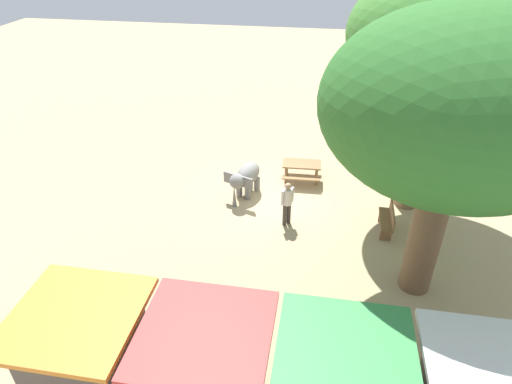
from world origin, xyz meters
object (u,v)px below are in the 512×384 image
object	(u,v)px
elephant	(246,177)
market_stall_red	(208,378)
person_handler	(287,201)
picnic_table_near	(302,168)
shade_tree_main	(458,109)
market_stall_orange	(88,360)
shade_tree_secondary	(441,39)
wooden_bench	(388,219)

from	to	relation	value
elephant	market_stall_red	xyz separation A→B (m)	(-0.86, 8.63, 0.35)
person_handler	market_stall_red	world-z (taller)	market_stall_red
person_handler	picnic_table_near	distance (m)	3.06
market_stall_red	person_handler	bearing A→B (deg)	-96.91
person_handler	picnic_table_near	bearing A→B (deg)	-48.58
elephant	shade_tree_main	world-z (taller)	shade_tree_main
market_stall_orange	elephant	bearing A→B (deg)	-101.37
shade_tree_secondary	picnic_table_near	bearing A→B (deg)	-14.65
shade_tree_main	market_stall_orange	distance (m)	9.73
wooden_bench	picnic_table_near	world-z (taller)	wooden_bench
person_handler	wooden_bench	world-z (taller)	person_handler
person_handler	shade_tree_main	bearing A→B (deg)	-164.79
shade_tree_main	market_stall_orange	bearing A→B (deg)	32.33
shade_tree_secondary	wooden_bench	world-z (taller)	shade_tree_secondary
elephant	wooden_bench	xyz separation A→B (m)	(-5.09, 1.42, -0.32)
shade_tree_secondary	market_stall_orange	bearing A→B (deg)	49.75
picnic_table_near	market_stall_red	world-z (taller)	market_stall_red
shade_tree_main	picnic_table_near	xyz separation A→B (m)	(3.68, -5.41, -4.80)
shade_tree_secondary	market_stall_orange	xyz separation A→B (m)	(7.67, 9.06, -4.78)
picnic_table_near	market_stall_red	bearing A→B (deg)	-98.76
wooden_bench	picnic_table_near	distance (m)	4.24
elephant	market_stall_orange	size ratio (longest dim) A/B	0.71
elephant	person_handler	world-z (taller)	person_handler
shade_tree_main	market_stall_orange	size ratio (longest dim) A/B	3.05
elephant	shade_tree_main	bearing A→B (deg)	74.35
market_stall_red	market_stall_orange	world-z (taller)	same
shade_tree_main	market_stall_red	world-z (taller)	shade_tree_main
elephant	market_stall_orange	xyz separation A→B (m)	(1.74, 8.63, 0.35)
shade_tree_secondary	picnic_table_near	world-z (taller)	shade_tree_secondary
elephant	picnic_table_near	xyz separation A→B (m)	(-1.98, -1.46, -0.20)
shade_tree_secondary	market_stall_orange	size ratio (longest dim) A/B	3.19
picnic_table_near	wooden_bench	bearing A→B (deg)	-45.26
picnic_table_near	market_stall_orange	bearing A→B (deg)	-112.66
shade_tree_main	market_stall_orange	world-z (taller)	shade_tree_main
person_handler	shade_tree_secondary	world-z (taller)	shade_tree_secondary
picnic_table_near	market_stall_red	distance (m)	10.17
wooden_bench	market_stall_orange	distance (m)	9.96
elephant	wooden_bench	world-z (taller)	elephant
shade_tree_main	shade_tree_secondary	world-z (taller)	shade_tree_secondary
picnic_table_near	market_stall_orange	size ratio (longest dim) A/B	0.62
picnic_table_near	market_stall_orange	xyz separation A→B (m)	(3.72, 10.10, 0.55)
person_handler	picnic_table_near	size ratio (longest dim) A/B	1.04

